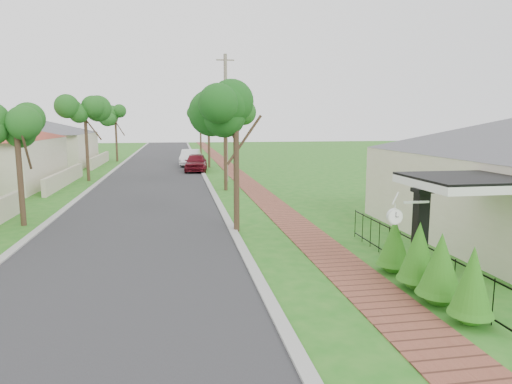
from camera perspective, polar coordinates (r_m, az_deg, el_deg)
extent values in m
plane|color=#206A19|center=(12.02, -2.74, -11.32)|extent=(160.00, 160.00, 0.00)
cube|color=#28282B|center=(31.52, -12.74, 1.08)|extent=(7.00, 120.00, 0.02)
cube|color=#9E9E99|center=(31.54, -6.10, 1.26)|extent=(0.30, 120.00, 0.10)
cube|color=#9E9E99|center=(31.91, -19.29, 0.89)|extent=(0.30, 120.00, 0.10)
cube|color=brown|center=(31.81, -1.42, 1.37)|extent=(1.50, 120.00, 0.03)
cube|color=white|center=(12.59, 25.25, 1.05)|extent=(2.90, 2.60, 0.20)
cube|color=black|center=(12.58, 25.29, 1.64)|extent=(2.90, 2.60, 0.06)
cube|color=black|center=(12.14, 19.78, -5.42)|extent=(0.30, 0.30, 2.52)
cube|color=black|center=(12.46, 19.50, -10.51)|extent=(0.48, 0.48, 0.24)
cube|color=black|center=(11.92, 20.08, 0.19)|extent=(0.42, 0.42, 0.10)
cube|color=black|center=(13.23, 18.90, -5.60)|extent=(0.03, 8.00, 0.03)
cube|color=black|center=(13.45, 18.72, -8.91)|extent=(0.03, 8.00, 0.03)
cylinder|color=black|center=(10.70, 27.52, -12.09)|extent=(0.02, 0.02, 1.00)
cylinder|color=black|center=(11.20, 25.43, -11.02)|extent=(0.02, 0.02, 1.00)
cylinder|color=black|center=(11.72, 23.53, -10.02)|extent=(0.02, 0.02, 1.00)
cylinder|color=black|center=(12.25, 21.81, -9.11)|extent=(0.02, 0.02, 1.00)
cylinder|color=black|center=(12.79, 20.24, -8.26)|extent=(0.02, 0.02, 1.00)
cylinder|color=black|center=(13.35, 18.80, -7.48)|extent=(0.02, 0.02, 1.00)
cylinder|color=black|center=(13.91, 17.48, -6.75)|extent=(0.02, 0.02, 1.00)
cylinder|color=black|center=(14.48, 16.27, -6.08)|extent=(0.02, 0.02, 1.00)
cylinder|color=black|center=(15.06, 15.16, -5.46)|extent=(0.02, 0.02, 1.00)
cylinder|color=black|center=(15.65, 14.13, -4.88)|extent=(0.02, 0.02, 1.00)
cylinder|color=black|center=(16.24, 13.18, -4.35)|extent=(0.02, 0.02, 1.00)
cylinder|color=black|center=(16.84, 12.29, -3.85)|extent=(0.02, 0.02, 1.00)
cylinder|color=#382619|center=(27.41, -3.84, 4.93)|extent=(0.22, 0.22, 4.55)
sphere|color=#155016|center=(27.36, -3.89, 9.96)|extent=(1.70, 1.70, 1.70)
cylinder|color=#382619|center=(41.33, -5.91, 6.46)|extent=(0.22, 0.22, 4.90)
sphere|color=#155016|center=(41.31, -5.97, 10.05)|extent=(1.70, 1.70, 1.70)
cylinder|color=#382619|center=(55.31, -6.93, 6.67)|extent=(0.22, 0.22, 4.20)
sphere|color=#155016|center=(55.27, -6.97, 8.97)|extent=(1.70, 1.70, 1.70)
cylinder|color=#382619|center=(20.27, -27.39, 1.58)|extent=(0.22, 0.22, 3.85)
sphere|color=#155016|center=(20.15, -27.80, 7.32)|extent=(1.60, 1.60, 1.60)
cylinder|color=#382619|center=(33.80, -20.39, 5.43)|extent=(0.22, 0.22, 4.90)
sphere|color=#155016|center=(33.77, -20.63, 9.82)|extent=(1.70, 1.70, 1.70)
cylinder|color=#382619|center=(49.61, -17.06, 6.31)|extent=(0.22, 0.22, 4.55)
sphere|color=#155016|center=(49.58, -17.19, 9.09)|extent=(1.70, 1.70, 1.70)
sphere|color=#286614|center=(10.55, 25.21, -13.04)|extent=(0.70, 0.70, 0.70)
cone|color=#286614|center=(10.33, 25.46, -9.63)|extent=(0.80, 0.80, 1.32)
sphere|color=#286614|center=(11.43, 21.91, -11.16)|extent=(0.82, 0.82, 0.82)
cone|color=#286614|center=(11.23, 22.11, -8.01)|extent=(0.93, 0.93, 1.31)
sphere|color=#286614|center=(12.20, 19.53, -9.71)|extent=(0.80, 0.80, 0.80)
cone|color=#286614|center=(12.01, 19.70, -6.67)|extent=(0.91, 0.91, 1.34)
sphere|color=#286614|center=(13.29, 16.79, -8.21)|extent=(0.73, 0.73, 0.73)
cone|color=#286614|center=(13.13, 16.90, -5.70)|extent=(0.83, 0.83, 1.20)
cube|color=#BFB299|center=(32.23, -22.76, 1.67)|extent=(0.25, 10.00, 1.00)
cube|color=beige|center=(47.28, -26.70, 4.71)|extent=(11.00, 10.00, 3.00)
pyramid|color=#4C4C51|center=(47.21, -26.89, 7.49)|extent=(15.56, 15.56, 1.60)
cube|color=#BFB299|center=(45.92, -18.93, 3.83)|extent=(0.25, 10.00, 1.00)
imported|color=#590D17|center=(38.24, -7.51, 3.67)|extent=(2.17, 4.50, 1.48)
imported|color=white|center=(43.16, -8.21, 4.26)|extent=(2.17, 4.73, 1.50)
cylinder|color=#382619|center=(17.04, -2.47, 2.29)|extent=(0.22, 0.22, 4.39)
sphere|color=#1A5719|center=(16.94, -2.52, 10.11)|extent=(2.19, 2.19, 2.19)
cylinder|color=gray|center=(31.38, -3.79, 9.09)|extent=(0.24, 0.24, 8.56)
cube|color=gray|center=(31.64, -3.86, 16.14)|extent=(1.20, 0.08, 0.08)
cube|color=white|center=(11.44, 19.41, -1.20)|extent=(0.64, 0.05, 0.05)
cylinder|color=white|center=(11.21, 16.98, -2.03)|extent=(0.02, 0.02, 0.27)
cylinder|color=white|center=(11.24, 16.93, -2.94)|extent=(0.38, 0.10, 0.38)
cylinder|color=white|center=(11.20, 17.06, -3.00)|extent=(0.33, 0.01, 0.33)
cylinder|color=white|center=(11.29, 16.81, -2.89)|extent=(0.33, 0.01, 0.33)
cube|color=black|center=(11.18, 17.10, -2.71)|extent=(0.01, 0.01, 0.13)
cube|color=black|center=(11.20, 17.25, -3.00)|extent=(0.08, 0.01, 0.02)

